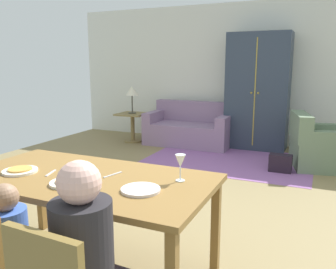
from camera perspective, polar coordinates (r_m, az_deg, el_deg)
The scene contains 19 objects.
ground_plane at distance 4.23m, azimuth 4.23°, elevation -10.10°, with size 7.50×6.22×0.02m, color olive.
back_wall at distance 6.99m, azimuth 13.38°, elevation 9.58°, with size 7.50×0.10×2.70m, color silver.
dining_table at distance 2.57m, azimuth -13.33°, elevation -8.17°, with size 1.82×0.93×0.76m.
plate_near_man at distance 2.79m, azimuth -23.15°, elevation -5.54°, with size 0.25×0.25×0.02m, color white.
pizza_near_man at distance 2.79m, azimuth -23.17°, elevation -5.24°, with size 0.17×0.17×0.01m, color gold.
plate_near_child at distance 2.42m, azimuth -16.02°, elevation -7.63°, with size 0.25×0.25×0.02m, color silver.
pizza_near_child at distance 2.41m, azimuth -16.03°, elevation -7.29°, with size 0.17×0.17×0.01m, color #D99C50.
plate_near_woman at distance 2.21m, azimuth -4.52°, elevation -9.03°, with size 0.25×0.25×0.02m, color silver.
wine_glass at distance 2.35m, azimuth 2.04°, elevation -4.58°, with size 0.07×0.07×0.19m.
fork at distance 2.68m, azimuth -18.71°, elevation -6.01°, with size 0.02×0.15×0.01m, color silver.
knife at distance 2.54m, azimuth -9.07°, elevation -6.54°, with size 0.01×0.17×0.01m, color silver.
person_child at distance 2.25m, azimuth -23.83°, elevation -19.14°, with size 0.22×0.30×0.92m.
area_rug at distance 5.77m, azimuth 9.86°, elevation -4.17°, with size 2.60×1.80×0.01m, color #8C5997.
couch at distance 6.79m, azimuth 3.61°, elevation 0.94°, with size 1.63×0.86×0.82m.
armchair at distance 5.72m, azimuth 23.61°, elevation -1.86°, with size 1.03×1.03×0.82m.
armoire at distance 6.59m, azimuth 14.52°, elevation 6.81°, with size 1.10×0.59×2.10m.
side_table at distance 7.03m, azimuth -5.85°, elevation 1.86°, with size 0.56×0.56×0.58m.
table_lamp at distance 6.95m, azimuth -5.95°, elevation 7.00°, with size 0.26×0.26×0.54m.
handbag at distance 5.31m, azimuth 17.99°, elevation -4.52°, with size 0.32×0.16×0.26m, color black.
Camera 1 is at (1.32, -3.20, 1.54)m, focal length 37.07 mm.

